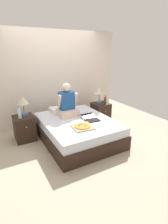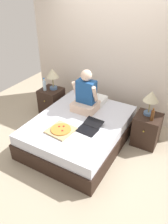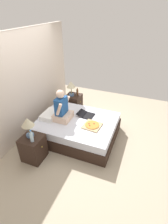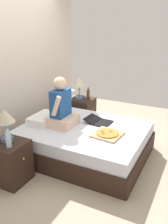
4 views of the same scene
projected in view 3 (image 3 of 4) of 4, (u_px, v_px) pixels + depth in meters
name	position (u px, v px, depth m)	size (l,w,h in m)	color
ground_plane	(77.00, 135.00, 4.57)	(5.75, 5.75, 0.00)	tan
wall_back	(27.00, 84.00, 4.33)	(3.75, 0.12, 2.50)	beige
bed	(77.00, 128.00, 4.45)	(1.52, 1.93, 0.49)	black
nightstand_left	(33.00, 148.00, 3.77)	(0.44, 0.47, 0.58)	black
lamp_on_left_nightstand	(28.00, 123.00, 3.49)	(0.26, 0.26, 0.45)	#4C6B93
water_bottle	(32.00, 137.00, 3.46)	(0.07, 0.07, 0.28)	silver
nightstand_right	(74.00, 104.00, 5.43)	(0.44, 0.47, 0.58)	black
lamp_on_right_nightstand	(71.00, 85.00, 5.10)	(0.26, 0.26, 0.45)	#4C6B93
beer_bottle	(77.00, 92.00, 5.25)	(0.06, 0.06, 0.23)	#512D14
pillow	(50.00, 115.00, 4.41)	(0.52, 0.34, 0.12)	white
person_seated	(62.00, 109.00, 4.22)	(0.47, 0.40, 0.78)	beige
laptop	(87.00, 115.00, 4.47)	(0.34, 0.43, 0.07)	black
pizza_box	(92.00, 125.00, 4.10)	(0.44, 0.44, 0.04)	tan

